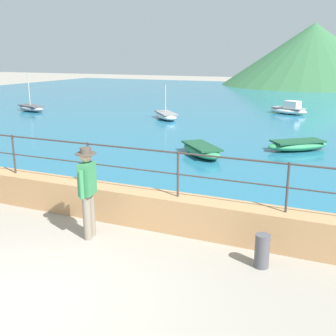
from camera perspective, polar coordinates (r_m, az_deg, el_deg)
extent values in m
plane|color=gray|center=(6.44, -19.35, -17.11)|extent=(120.00, 120.00, 0.00)
cube|color=tan|center=(8.60, -4.99, -5.21)|extent=(20.00, 0.56, 0.70)
cylinder|color=#383330|center=(10.16, -20.45, 1.80)|extent=(0.04, 0.04, 0.90)
cylinder|color=#383330|center=(8.88, -10.90, 0.65)|extent=(0.04, 0.04, 0.90)
cylinder|color=#383330|center=(7.93, 1.37, -0.86)|extent=(0.04, 0.04, 0.90)
cylinder|color=#383330|center=(7.43, 16.12, -2.61)|extent=(0.04, 0.04, 0.90)
cylinder|color=#383330|center=(8.26, -5.18, 2.75)|extent=(18.40, 0.04, 0.04)
cylinder|color=#383330|center=(8.36, -5.11, -0.06)|extent=(18.40, 0.03, 0.03)
cube|color=#236B89|center=(30.12, 16.39, 8.39)|extent=(64.00, 44.32, 0.06)
cone|color=#33663D|center=(49.64, 19.28, 14.51)|extent=(19.74, 19.74, 6.68)
cylinder|color=slate|center=(7.90, -11.08, -6.73)|extent=(0.15, 0.15, 0.86)
cylinder|color=slate|center=(8.06, -10.54, -6.27)|extent=(0.15, 0.15, 0.86)
cube|color=#337F4C|center=(7.74, -11.08, -1.48)|extent=(0.28, 0.39, 0.60)
cylinder|color=#337F4C|center=(7.55, -11.83, -2.27)|extent=(0.09, 0.09, 0.52)
cylinder|color=#337F4C|center=(7.96, -10.34, -1.27)|extent=(0.09, 0.09, 0.52)
sphere|color=tan|center=(7.63, -11.24, 1.62)|extent=(0.22, 0.22, 0.22)
cylinder|color=#4C4238|center=(7.62, -11.26, 1.98)|extent=(0.38, 0.38, 0.02)
cylinder|color=#4C4238|center=(7.61, -11.29, 2.42)|extent=(0.20, 0.20, 0.10)
cylinder|color=#4C4C51|center=(7.02, 12.82, -11.07)|extent=(0.24, 0.24, 0.57)
ellipsoid|color=white|center=(25.00, 16.18, 7.58)|extent=(2.47, 1.70, 0.36)
cube|color=gray|center=(24.98, 16.21, 7.92)|extent=(1.99, 1.40, 0.06)
cube|color=silver|center=(24.83, 16.75, 8.38)|extent=(0.98, 0.89, 0.40)
ellipsoid|color=#338C59|center=(15.45, 17.40, 2.99)|extent=(2.35, 2.15, 0.36)
cube|color=#1C4D31|center=(15.43, 17.45, 3.54)|extent=(1.91, 1.76, 0.06)
ellipsoid|color=gray|center=(26.51, -18.30, 7.83)|extent=(2.47, 1.62, 0.36)
cube|color=#4D4D51|center=(26.49, -18.33, 8.15)|extent=(1.99, 1.34, 0.06)
cylinder|color=#B2A899|center=(26.49, -18.61, 10.26)|extent=(0.06, 0.06, 1.90)
ellipsoid|color=white|center=(22.04, -0.28, 7.21)|extent=(2.19, 2.33, 0.36)
cube|color=gray|center=(22.02, -0.28, 7.60)|extent=(1.78, 1.89, 0.06)
cylinder|color=#B2A899|center=(22.03, -0.36, 9.54)|extent=(0.06, 0.06, 1.42)
ellipsoid|color=#338C59|center=(14.05, 4.62, 2.46)|extent=(2.21, 2.31, 0.36)
cube|color=#1C4D31|center=(14.02, 4.63, 3.06)|extent=(1.80, 1.88, 0.06)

